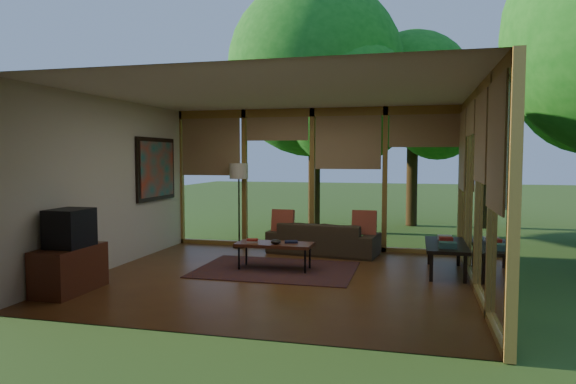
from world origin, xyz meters
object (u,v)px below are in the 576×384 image
(coffee_table, at_px, (275,245))
(side_console, at_px, (446,246))
(floor_lamp, at_px, (239,176))
(television, at_px, (70,228))
(sofa, at_px, (323,238))
(media_cabinet, at_px, (70,269))

(coffee_table, distance_m, side_console, 2.64)
(floor_lamp, distance_m, side_console, 4.16)
(television, bearing_deg, side_console, 25.81)
(sofa, xyz_separation_m, side_console, (2.09, -1.07, 0.12))
(sofa, relative_size, floor_lamp, 1.21)
(media_cabinet, xyz_separation_m, television, (0.02, 0.00, 0.55))
(television, xyz_separation_m, side_console, (4.85, 2.35, -0.44))
(sofa, distance_m, floor_lamp, 2.06)
(sofa, height_order, coffee_table, sofa)
(floor_lamp, bearing_deg, television, -105.80)
(side_console, bearing_deg, floor_lamp, 160.79)
(sofa, xyz_separation_m, coffee_table, (-0.51, -1.48, 0.10))
(sofa, relative_size, coffee_table, 1.66)
(media_cabinet, bearing_deg, side_console, 25.72)
(sofa, bearing_deg, side_console, 160.62)
(sofa, height_order, media_cabinet, media_cabinet)
(coffee_table, bearing_deg, television, -139.17)
(television, xyz_separation_m, floor_lamp, (1.04, 3.67, 0.56))
(television, relative_size, floor_lamp, 0.33)
(coffee_table, bearing_deg, sofa, 70.86)
(floor_lamp, distance_m, coffee_table, 2.34)
(media_cabinet, distance_m, television, 0.55)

